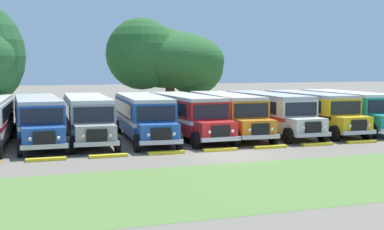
% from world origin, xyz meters
% --- Properties ---
extents(ground_plane, '(220.00, 220.00, 0.00)m').
position_xyz_m(ground_plane, '(0.00, 0.00, 0.00)').
color(ground_plane, slate).
extents(foreground_grass_strip, '(80.00, 8.55, 0.01)m').
position_xyz_m(foreground_grass_strip, '(0.00, -6.31, 0.00)').
color(foreground_grass_strip, olive).
rests_on(foreground_grass_strip, ground_plane).
extents(parked_bus_slot_1, '(2.70, 10.84, 2.82)m').
position_xyz_m(parked_bus_slot_1, '(-9.44, 8.05, 1.58)').
color(parked_bus_slot_1, '#23519E').
rests_on(parked_bus_slot_1, ground_plane).
extents(parked_bus_slot_2, '(3.19, 10.91, 2.82)m').
position_xyz_m(parked_bus_slot_2, '(-6.42, 8.11, 1.58)').
color(parked_bus_slot_2, '#9E9993').
rests_on(parked_bus_slot_2, ground_plane).
extents(parked_bus_slot_3, '(3.38, 10.95, 2.82)m').
position_xyz_m(parked_bus_slot_3, '(-2.91, 7.58, 1.58)').
color(parked_bus_slot_3, '#23519E').
rests_on(parked_bus_slot_3, ground_plane).
extents(parked_bus_slot_4, '(2.84, 10.86, 2.82)m').
position_xyz_m(parked_bus_slot_4, '(0.07, 7.68, 1.58)').
color(parked_bus_slot_4, red).
rests_on(parked_bus_slot_4, ground_plane).
extents(parked_bus_slot_5, '(3.14, 10.90, 2.82)m').
position_xyz_m(parked_bus_slot_5, '(3.00, 7.80, 1.58)').
color(parked_bus_slot_5, orange).
rests_on(parked_bus_slot_5, ground_plane).
extents(parked_bus_slot_6, '(2.70, 10.84, 2.82)m').
position_xyz_m(parked_bus_slot_6, '(6.13, 7.63, 1.58)').
color(parked_bus_slot_6, silver).
rests_on(parked_bus_slot_6, ground_plane).
extents(parked_bus_slot_7, '(2.76, 10.85, 2.82)m').
position_xyz_m(parked_bus_slot_7, '(9.47, 7.66, 1.58)').
color(parked_bus_slot_7, yellow).
rests_on(parked_bus_slot_7, ground_plane).
extents(parked_bus_slot_8, '(3.11, 10.90, 2.82)m').
position_xyz_m(parked_bus_slot_8, '(12.73, 7.95, 1.58)').
color(parked_bus_slot_8, teal).
rests_on(parked_bus_slot_8, ground_plane).
extents(curb_wheelstop_1, '(2.00, 0.36, 0.15)m').
position_xyz_m(curb_wheelstop_1, '(-9.41, 1.63, 0.07)').
color(curb_wheelstop_1, yellow).
rests_on(curb_wheelstop_1, ground_plane).
extents(curb_wheelstop_2, '(2.00, 0.36, 0.15)m').
position_xyz_m(curb_wheelstop_2, '(-6.27, 1.63, 0.07)').
color(curb_wheelstop_2, yellow).
rests_on(curb_wheelstop_2, ground_plane).
extents(curb_wheelstop_3, '(2.00, 0.36, 0.15)m').
position_xyz_m(curb_wheelstop_3, '(-3.14, 1.63, 0.07)').
color(curb_wheelstop_3, yellow).
rests_on(curb_wheelstop_3, ground_plane).
extents(curb_wheelstop_4, '(2.00, 0.36, 0.15)m').
position_xyz_m(curb_wheelstop_4, '(0.00, 1.63, 0.07)').
color(curb_wheelstop_4, yellow).
rests_on(curb_wheelstop_4, ground_plane).
extents(curb_wheelstop_5, '(2.00, 0.36, 0.15)m').
position_xyz_m(curb_wheelstop_5, '(3.14, 1.63, 0.07)').
color(curb_wheelstop_5, yellow).
rests_on(curb_wheelstop_5, ground_plane).
extents(curb_wheelstop_6, '(2.00, 0.36, 0.15)m').
position_xyz_m(curb_wheelstop_6, '(6.27, 1.63, 0.07)').
color(curb_wheelstop_6, yellow).
rests_on(curb_wheelstop_6, ground_plane).
extents(curb_wheelstop_7, '(2.00, 0.36, 0.15)m').
position_xyz_m(curb_wheelstop_7, '(9.41, 1.63, 0.07)').
color(curb_wheelstop_7, yellow).
rests_on(curb_wheelstop_7, ground_plane).
extents(broad_shade_tree, '(11.56, 10.03, 8.95)m').
position_xyz_m(broad_shade_tree, '(2.69, 21.33, 5.37)').
color(broad_shade_tree, brown).
rests_on(broad_shade_tree, ground_plane).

